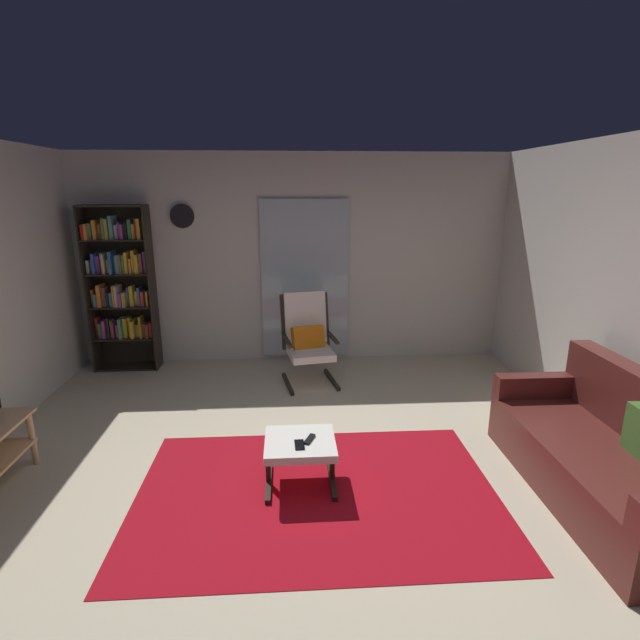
{
  "coord_description": "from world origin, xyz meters",
  "views": [
    {
      "loc": [
        -0.05,
        -3.13,
        2.16
      ],
      "look_at": [
        0.21,
        0.98,
        1.03
      ],
      "focal_mm": 26.89,
      "sensor_mm": 36.0,
      "label": 1
    }
  ],
  "objects": [
    {
      "name": "wall_back",
      "position": [
        0.0,
        2.9,
        1.3
      ],
      "size": [
        5.6,
        0.06,
        2.6
      ],
      "primitive_type": "cube",
      "color": "silver",
      "rests_on": "ground"
    },
    {
      "name": "lounge_armchair",
      "position": [
        0.14,
        2.1,
        0.53
      ],
      "size": [
        0.67,
        0.74,
        1.02
      ],
      "color": "black",
      "rests_on": "ground"
    },
    {
      "name": "glass_door_panel",
      "position": [
        0.14,
        2.83,
        1.05
      ],
      "size": [
        1.1,
        0.01,
        2.0
      ],
      "primitive_type": "cube",
      "color": "silver"
    },
    {
      "name": "bookshelf_near_tv",
      "position": [
        -2.08,
        2.66,
        1.07
      ],
      "size": [
        0.75,
        0.3,
        1.99
      ],
      "color": "black",
      "rests_on": "ground"
    },
    {
      "name": "tv_remote",
      "position": [
        0.08,
        0.04,
        0.38
      ],
      "size": [
        0.09,
        0.15,
        0.02
      ],
      "primitive_type": "cube",
      "rotation": [
        0.0,
        0.0,
        -0.41
      ],
      "color": "black",
      "rests_on": "ottoman"
    },
    {
      "name": "ottoman",
      "position": [
        0.01,
        0.05,
        0.3
      ],
      "size": [
        0.52,
        0.48,
        0.37
      ],
      "color": "white",
      "rests_on": "ground"
    },
    {
      "name": "area_rug",
      "position": [
        0.12,
        -0.08,
        0.0
      ],
      "size": [
        2.64,
        1.76,
        0.01
      ],
      "primitive_type": "cube",
      "color": "#A50E1B",
      "rests_on": "ground"
    },
    {
      "name": "wall_clock",
      "position": [
        -1.33,
        2.82,
        1.85
      ],
      "size": [
        0.29,
        0.03,
        0.29
      ],
      "color": "silver"
    },
    {
      "name": "cell_phone",
      "position": [
        0.0,
        -0.03,
        0.38
      ],
      "size": [
        0.07,
        0.14,
        0.01
      ],
      "primitive_type": "cube",
      "rotation": [
        0.0,
        0.0,
        0.05
      ],
      "color": "black",
      "rests_on": "ottoman"
    },
    {
      "name": "ground_plane",
      "position": [
        0.0,
        0.0,
        0.0
      ],
      "size": [
        7.02,
        7.02,
        0.0
      ],
      "primitive_type": "plane",
      "color": "beige"
    },
    {
      "name": "leather_sofa",
      "position": [
        2.21,
        -0.26,
        0.32
      ],
      "size": [
        0.83,
        1.87,
        0.89
      ],
      "color": "#58231F",
      "rests_on": "ground"
    }
  ]
}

